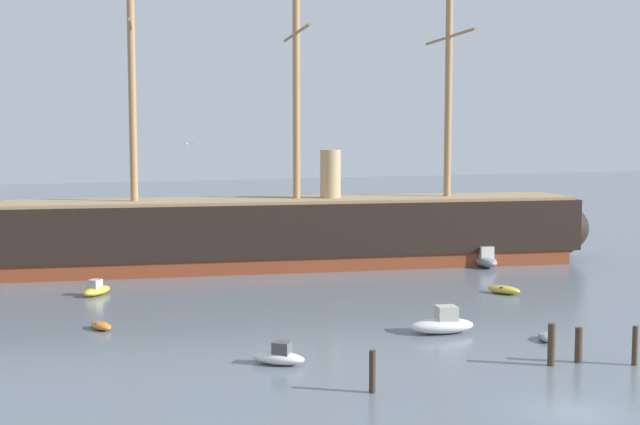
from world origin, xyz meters
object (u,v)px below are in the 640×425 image
Objects in this scene: seagull_in_flight at (187,144)px; motorboat_alongside_bow at (97,290)px; mooring_piling_right_pair at (579,345)px; dinghy_mid_left at (101,326)px; sailboat_far_right at (490,240)px; mooring_piling_left_pair at (635,346)px; mooring_piling_nearest at (372,372)px; motorboat_foreground_left at (279,356)px; dinghy_mid_right at (504,290)px; dinghy_distant_centre at (220,239)px; motorboat_alongside_stern at (484,259)px; dinghy_foreground_right at (545,337)px; motorboat_near_centre at (443,324)px; mooring_piling_midwater at (551,345)px; tall_ship at (297,231)px.

motorboat_alongside_bow is at bearing 157.41° from seagull_in_flight.
dinghy_mid_left is at bearing 141.80° from mooring_piling_right_pair.
mooring_piling_left_pair is at bearing -115.56° from sailboat_far_right.
motorboat_alongside_bow is 32.54m from mooring_piling_nearest.
mooring_piling_nearest reaches higher than motorboat_foreground_left.
seagull_in_flight reaches higher than dinghy_mid_left.
mooring_piling_nearest is 0.96× the size of mooring_piling_left_pair.
dinghy_mid_right is at bearing 27.95° from motorboat_foreground_left.
mooring_piling_nearest reaches higher than dinghy_distant_centre.
motorboat_alongside_stern is 1.88× the size of dinghy_distant_centre.
dinghy_distant_centre is 60.79m from mooring_piling_nearest.
dinghy_distant_centre is at bearing 106.26° from dinghy_mid_right.
dinghy_foreground_right is 6.63m from mooring_piling_left_pair.
motorboat_foreground_left is at bearing 156.73° from mooring_piling_left_pair.
motorboat_near_centre is at bearing -89.63° from dinghy_distant_centre.
mooring_piling_left_pair is at bearing -22.00° from mooring_piling_midwater.
sailboat_far_right reaches higher than mooring_piling_left_pair.
mooring_piling_nearest reaches higher than dinghy_foreground_right.
tall_ship is at bearing 93.18° from mooring_piling_right_pair.
dinghy_foreground_right is 1.95× the size of seagull_in_flight.
dinghy_mid_left is at bearing -161.47° from motorboat_alongside_stern.
dinghy_distant_centre is at bearing 90.37° from motorboat_near_centre.
tall_ship reaches higher than motorboat_alongside_stern.
mooring_piling_nearest is 13.13m from mooring_piling_right_pair.
motorboat_alongside_bow is at bearing 130.62° from motorboat_near_centre.
seagull_in_flight is at bearing 158.63° from dinghy_mid_right.
motorboat_foreground_left is at bearing -166.93° from motorboat_near_centre.
motorboat_near_centre is 25.11m from seagull_in_flight.
dinghy_mid_right reaches higher than dinghy_distant_centre.
motorboat_alongside_stern is at bearing -56.92° from dinghy_distant_centre.
motorboat_foreground_left is at bearing 158.63° from mooring_piling_right_pair.
mooring_piling_left_pair reaches higher than motorboat_alongside_stern.
tall_ship is 18.78m from seagull_in_flight.
dinghy_mid_right is 0.96× the size of motorboat_alongside_bow.
mooring_piling_nearest reaches higher than motorboat_alongside_bow.
motorboat_foreground_left is 17.16m from dinghy_foreground_right.
dinghy_distant_centre is 35.63m from seagull_in_flight.
dinghy_mid_right is at bearing -122.22° from sailboat_far_right.
dinghy_foreground_right is 0.48× the size of motorboat_near_centre.
seagull_in_flight reaches higher than sailboat_far_right.
dinghy_mid_left is 31.68m from dinghy_mid_right.
motorboat_alongside_bow is at bearing -122.54° from dinghy_distant_centre.
dinghy_mid_right is 1.11× the size of dinghy_distant_centre.
motorboat_alongside_bow is 1.15× the size of dinghy_distant_centre.
dinghy_distant_centre is 1.28× the size of mooring_piling_nearest.
motorboat_alongside_stern is (30.27, 25.19, 0.25)m from motorboat_foreground_left.
motorboat_alongside_bow is (-19.98, -7.49, -3.04)m from tall_ship.
motorboat_foreground_left is 26.93m from dinghy_mid_right.
dinghy_mid_right is at bearing 64.37° from dinghy_foreground_right.
dinghy_mid_left is (-21.40, -19.73, -3.24)m from tall_ship.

